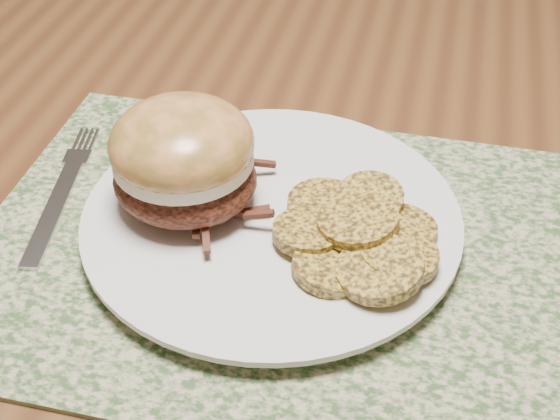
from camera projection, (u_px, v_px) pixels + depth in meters
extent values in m
cube|color=brown|center=(358.00, 111.00, 0.74)|extent=(1.50, 0.90, 0.04)
cube|color=#335029|center=(287.00, 250.00, 0.56)|extent=(0.45, 0.33, 0.00)
cylinder|color=silver|center=(272.00, 221.00, 0.57)|extent=(0.26, 0.26, 0.02)
ellipsoid|color=black|center=(185.00, 178.00, 0.56)|extent=(0.14, 0.14, 0.04)
cylinder|color=beige|center=(183.00, 155.00, 0.55)|extent=(0.13, 0.13, 0.01)
ellipsoid|color=#C2793F|center=(182.00, 143.00, 0.54)|extent=(0.13, 0.13, 0.06)
cylinder|color=#B28F34|center=(324.00, 205.00, 0.57)|extent=(0.06, 0.06, 0.01)
cylinder|color=#B28F34|center=(370.00, 198.00, 0.56)|extent=(0.07, 0.07, 0.02)
cylinder|color=#B28F34|center=(401.00, 229.00, 0.55)|extent=(0.07, 0.07, 0.01)
cylinder|color=#B28F34|center=(307.00, 233.00, 0.54)|extent=(0.07, 0.07, 0.01)
cylinder|color=#B28F34|center=(358.00, 220.00, 0.53)|extent=(0.08, 0.08, 0.02)
cylinder|color=#B28F34|center=(399.00, 256.00, 0.52)|extent=(0.07, 0.07, 0.01)
cylinder|color=#B28F34|center=(331.00, 267.00, 0.52)|extent=(0.07, 0.07, 0.02)
cylinder|color=#B28F34|center=(380.00, 269.00, 0.50)|extent=(0.08, 0.08, 0.02)
cube|color=#AFB0B7|center=(53.00, 212.00, 0.59)|extent=(0.03, 0.12, 0.00)
cube|color=#AFB0B7|center=(77.00, 158.00, 0.64)|extent=(0.02, 0.02, 0.00)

